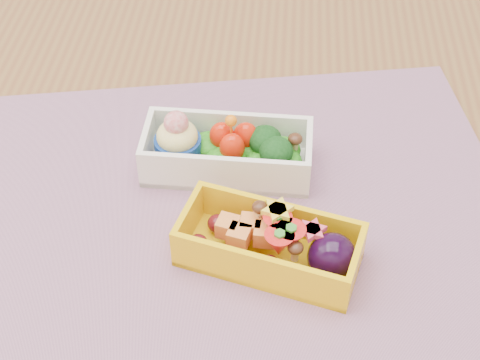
# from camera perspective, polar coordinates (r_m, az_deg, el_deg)

# --- Properties ---
(table) EXTENTS (1.20, 0.80, 0.75)m
(table) POSITION_cam_1_polar(r_m,az_deg,el_deg) (0.75, -2.36, -7.23)
(table) COLOR brown
(table) RESTS_ON ground
(placemat) EXTENTS (0.58, 0.48, 0.00)m
(placemat) POSITION_cam_1_polar(r_m,az_deg,el_deg) (0.66, -0.68, -2.65)
(placemat) COLOR #A16F8A
(placemat) RESTS_ON table
(bento_white) EXTENTS (0.16, 0.07, 0.07)m
(bento_white) POSITION_cam_1_polar(r_m,az_deg,el_deg) (0.69, -1.07, 2.28)
(bento_white) COLOR white
(bento_white) RESTS_ON placemat
(bento_yellow) EXTENTS (0.16, 0.10, 0.05)m
(bento_yellow) POSITION_cam_1_polar(r_m,az_deg,el_deg) (0.61, 2.60, -5.02)
(bento_yellow) COLOR yellow
(bento_yellow) RESTS_ON placemat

